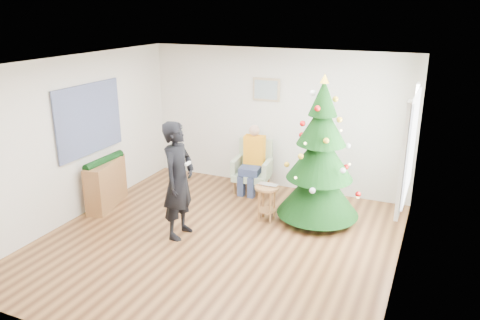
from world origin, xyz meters
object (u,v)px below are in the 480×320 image
at_px(armchair, 253,173).
at_px(console, 106,184).
at_px(standing_man, 178,180).
at_px(christmas_tree, 320,158).
at_px(stool, 267,203).

distance_m(armchair, console, 2.64).
bearing_deg(standing_man, christmas_tree, -53.59).
height_order(stool, console, console).
distance_m(christmas_tree, armchair, 1.78).
xyz_separation_m(christmas_tree, console, (-3.48, -0.91, -0.67)).
distance_m(standing_man, console, 1.84).
bearing_deg(console, stool, -0.99).
distance_m(christmas_tree, stool, 1.12).
bearing_deg(console, standing_man, -26.92).
xyz_separation_m(stool, standing_man, (-1.01, -1.01, 0.59)).
height_order(standing_man, console, standing_man).
bearing_deg(armchair, stool, -63.87).
relative_size(christmas_tree, console, 2.37).
xyz_separation_m(christmas_tree, armchair, (-1.44, 0.75, -0.72)).
bearing_deg(stool, armchair, 122.47).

